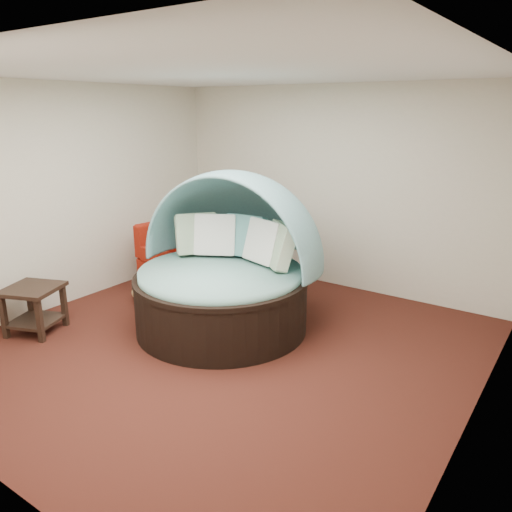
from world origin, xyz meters
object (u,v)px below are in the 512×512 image
Objects in this scene: side_table at (34,303)px; pet_basket at (153,293)px; red_armchair at (174,259)px; canopy_daybed at (226,256)px.

pet_basket is at bearing 75.30° from side_table.
pet_basket is 0.59m from red_armchair.
canopy_daybed is at bearing 39.99° from side_table.
side_table is (-0.38, -1.47, 0.25)m from pet_basket.
canopy_daybed is 1.52m from red_armchair.
side_table reaches higher than pet_basket.
side_table is (-1.68, -1.41, -0.49)m from canopy_daybed.
red_armchair is (-0.07, 0.48, 0.34)m from pet_basket.
canopy_daybed reaches higher than side_table.
pet_basket is 0.95× the size of side_table.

